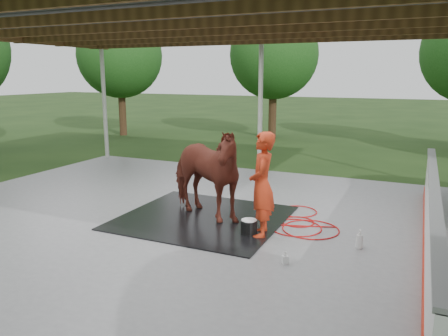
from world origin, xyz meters
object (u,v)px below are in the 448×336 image
at_px(dasher_board, 431,224).
at_px(horse, 202,172).
at_px(handler, 262,185).
at_px(wash_bucket, 249,227).

distance_m(dasher_board, horse, 4.21).
bearing_deg(handler, horse, -122.67).
relative_size(horse, wash_bucket, 7.26).
distance_m(dasher_board, handler, 2.82).
bearing_deg(horse, dasher_board, -70.29).
relative_size(dasher_board, wash_bucket, 26.13).
height_order(horse, wash_bucket, horse).
height_order(horse, handler, handler).
bearing_deg(wash_bucket, horse, 158.24).
height_order(dasher_board, handler, handler).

